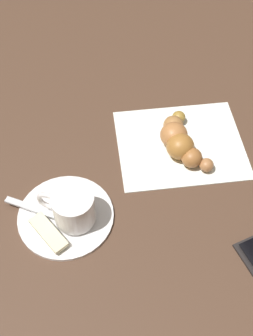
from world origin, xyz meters
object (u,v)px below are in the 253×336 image
(teaspoon, at_px, (60,217))
(croissant, at_px, (180,141))
(espresso_cup, at_px, (73,207))
(sugar_packet, at_px, (48,232))
(napkin, at_px, (180,144))
(saucer, at_px, (66,215))

(teaspoon, xyz_separation_m, croissant, (-0.21, -0.05, 0.01))
(croissant, bearing_deg, espresso_cup, 16.47)
(teaspoon, bearing_deg, sugar_packet, 35.20)
(napkin, bearing_deg, saucer, 14.44)
(napkin, bearing_deg, croissant, 46.62)
(saucer, height_order, espresso_cup, espresso_cup)
(teaspoon, bearing_deg, croissant, -166.16)
(sugar_packet, height_order, napkin, sugar_packet)
(croissant, bearing_deg, sugar_packet, 16.20)
(saucer, xyz_separation_m, croissant, (-0.20, -0.05, 0.02))
(teaspoon, bearing_deg, saucer, -147.91)
(espresso_cup, relative_size, sugar_packet, 1.11)
(sugar_packet, distance_m, croissant, 0.24)
(espresso_cup, bearing_deg, teaspoon, -15.43)
(sugar_packet, distance_m, napkin, 0.25)
(teaspoon, distance_m, croissant, 0.21)
(saucer, bearing_deg, sugar_packet, 34.39)
(espresso_cup, height_order, napkin, espresso_cup)
(saucer, bearing_deg, croissant, -166.99)
(napkin, xyz_separation_m, croissant, (0.01, 0.01, 0.02))
(espresso_cup, distance_m, teaspoon, 0.03)
(croissant, bearing_deg, teaspoon, 13.84)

